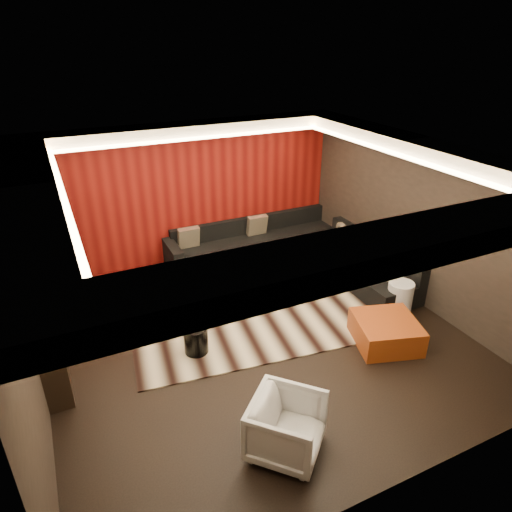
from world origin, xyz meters
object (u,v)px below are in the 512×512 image
drum_stool (196,340)px  sectional_sofa (293,252)px  armchair (287,427)px  coffee_table (256,289)px  orange_ottoman (386,332)px  white_side_table (400,297)px

drum_stool → sectional_sofa: (2.69, 1.87, 0.04)m
armchair → sectional_sofa: bearing=15.8°
coffee_table → armchair: bearing=-109.7°
drum_stool → orange_ottoman: (2.66, -1.01, -0.03)m
coffee_table → orange_ottoman: bearing=-60.4°
white_side_table → sectional_sofa: 2.39m
drum_stool → armchair: bearing=-80.8°
white_side_table → armchair: (-3.12, -1.72, 0.09)m
drum_stool → white_side_table: (3.46, -0.39, 0.04)m
white_side_table → orange_ottoman: size_ratio=0.59×
coffee_table → white_side_table: (1.98, -1.46, 0.13)m
white_side_table → orange_ottoman: 1.01m
drum_stool → orange_ottoman: bearing=-20.8°
drum_stool → white_side_table: bearing=-6.4°
drum_stool → armchair: 2.14m
coffee_table → orange_ottoman: orange_ottoman is taller
coffee_table → white_side_table: 2.46m
drum_stool → orange_ottoman: size_ratio=0.46×
coffee_table → white_side_table: size_ratio=2.50×
drum_stool → white_side_table: size_ratio=0.78×
armchair → sectional_sofa: (2.35, 3.98, -0.09)m
orange_ottoman → armchair: bearing=-154.6°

